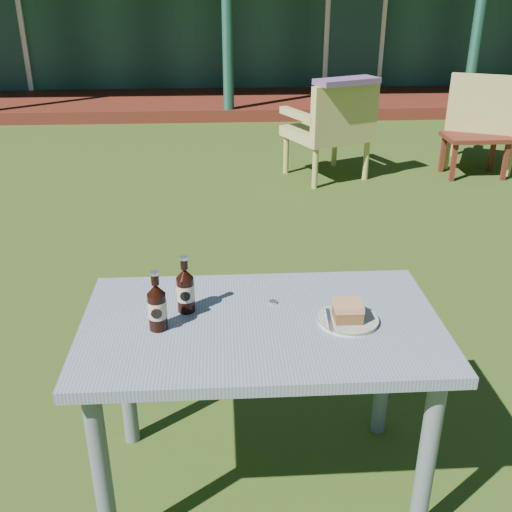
{
  "coord_description": "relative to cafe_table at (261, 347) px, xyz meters",
  "views": [
    {
      "loc": [
        -0.12,
        -3.31,
        1.76
      ],
      "look_at": [
        0.0,
        -1.3,
        0.82
      ],
      "focal_mm": 42.0,
      "sensor_mm": 36.0,
      "label": 1
    }
  ],
  "objects": [
    {
      "name": "bottle_cap",
      "position": [
        0.05,
        0.12,
        0.11
      ],
      "size": [
        0.03,
        0.03,
        0.01
      ],
      "primitive_type": "cylinder",
      "color": "silver",
      "rests_on": "cafe_table"
    },
    {
      "name": "cola_bottle_near",
      "position": [
        -0.25,
        0.08,
        0.18
      ],
      "size": [
        0.06,
        0.06,
        0.2
      ],
      "color": "black",
      "rests_on": "cafe_table"
    },
    {
      "name": "armchair_right",
      "position": [
        2.48,
        4.06,
        -0.09
      ],
      "size": [
        0.91,
        0.89,
        0.94
      ],
      "color": "tan",
      "rests_on": "ground"
    },
    {
      "name": "side_table",
      "position": [
        2.31,
        3.79,
        -0.28
      ],
      "size": [
        0.6,
        0.4,
        0.4
      ],
      "color": "#541E14",
      "rests_on": "ground"
    },
    {
      "name": "armchair_left",
      "position": [
        0.92,
        3.78,
        -0.11
      ],
      "size": [
        0.87,
        0.85,
        0.91
      ],
      "color": "tan",
      "rests_on": "ground"
    },
    {
      "name": "plate",
      "position": [
        0.29,
        -0.02,
        0.11
      ],
      "size": [
        0.2,
        0.2,
        0.01
      ],
      "color": "silver",
      "rests_on": "cafe_table"
    },
    {
      "name": "cola_bottle_far",
      "position": [
        -0.34,
        -0.03,
        0.18
      ],
      "size": [
        0.06,
        0.06,
        0.21
      ],
      "color": "black",
      "rests_on": "cafe_table"
    },
    {
      "name": "floral_throw",
      "position": [
        0.99,
        3.62,
        0.32
      ],
      "size": [
        0.62,
        0.44,
        0.05
      ],
      "primitive_type": "cube",
      "rotation": [
        0.0,
        0.0,
        3.56
      ],
      "color": "#61446C",
      "rests_on": "armchair_left"
    },
    {
      "name": "fork",
      "position": [
        0.22,
        -0.03,
        0.12
      ],
      "size": [
        0.02,
        0.14,
        0.0
      ],
      "primitive_type": "cube",
      "rotation": [
        0.0,
        0.0,
        -0.07
      ],
      "color": "silver",
      "rests_on": "plate"
    },
    {
      "name": "ground",
      "position": [
        0.0,
        1.6,
        -0.62
      ],
      "size": [
        80.0,
        80.0,
        0.0
      ],
      "primitive_type": "plane",
      "color": "#334916"
    },
    {
      "name": "cake_slice",
      "position": [
        0.28,
        -0.03,
        0.15
      ],
      "size": [
        0.09,
        0.09,
        0.06
      ],
      "color": "brown",
      "rests_on": "plate"
    },
    {
      "name": "cafe_table",
      "position": [
        0.0,
        0.0,
        0.0
      ],
      "size": [
        1.2,
        0.7,
        0.72
      ],
      "color": "slate",
      "rests_on": "ground"
    }
  ]
}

